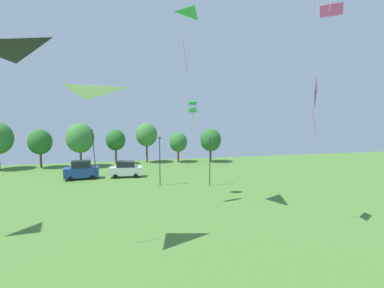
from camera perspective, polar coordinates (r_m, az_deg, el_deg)
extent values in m
cube|color=purple|center=(27.06, 22.48, 9.25)|extent=(1.64, 2.03, 2.58)
cylinder|color=#E54C93|center=(27.05, 22.51, 9.25)|extent=(0.07, 0.06, 2.35)
cylinder|color=#E54C93|center=(27.03, 22.25, 3.73)|extent=(0.35, 0.30, 2.59)
cube|color=green|center=(33.56, 0.12, 7.84)|extent=(1.00, 1.03, 0.52)
cube|color=green|center=(33.55, 0.12, 6.47)|extent=(1.00, 1.03, 0.52)
cylinder|color=orange|center=(33.13, -0.33, 7.16)|extent=(0.02, 0.02, 1.21)
cylinder|color=orange|center=(33.30, 0.85, 7.16)|extent=(0.02, 0.02, 1.21)
cylinder|color=orange|center=(33.81, -0.59, 7.14)|extent=(0.02, 0.02, 1.21)
cylinder|color=orange|center=(33.97, 0.56, 7.14)|extent=(0.02, 0.02, 1.21)
cylinder|color=orange|center=(33.56, 0.12, 4.64)|extent=(0.16, 0.27, 1.61)
pyramid|color=white|center=(22.56, -19.37, 5.05)|extent=(3.84, 3.34, 0.89)
cylinder|color=black|center=(21.76, -18.16, -1.50)|extent=(0.27, 0.47, 3.21)
pyramid|color=green|center=(30.51, -3.55, 21.90)|extent=(3.04, 3.65, 0.24)
cylinder|color=#E54C93|center=(29.72, -1.34, 16.56)|extent=(0.48, 0.20, 3.10)
pyramid|color=black|center=(11.59, -24.67, 13.19)|extent=(1.98, 2.90, 0.67)
cube|color=#E54C93|center=(25.50, 25.07, 22.17)|extent=(2.12, 2.13, 1.19)
cylinder|color=white|center=(25.87, 22.87, 23.82)|extent=(0.02, 0.02, 2.33)
cylinder|color=white|center=(26.63, 25.42, 23.18)|extent=(0.02, 0.02, 2.33)
cube|color=#234299|center=(45.61, -20.32, -5.06)|extent=(4.87, 2.32, 1.37)
cube|color=#1E232D|center=(45.40, -20.38, -3.62)|extent=(2.75, 1.94, 0.96)
cylinder|color=black|center=(44.86, -18.43, -6.07)|extent=(0.66, 0.29, 0.64)
cylinder|color=black|center=(46.63, -18.49, -5.61)|extent=(0.66, 0.29, 0.64)
cylinder|color=black|center=(44.91, -22.17, -6.20)|extent=(0.66, 0.29, 0.64)
cylinder|color=black|center=(46.67, -22.08, -5.74)|extent=(0.66, 0.29, 0.64)
cube|color=silver|center=(45.19, -12.46, -5.03)|extent=(4.77, 2.17, 1.20)
cube|color=#1E232D|center=(45.00, -12.49, -3.76)|extent=(2.68, 1.84, 0.84)
cylinder|color=black|center=(44.35, -10.67, -6.00)|extent=(0.66, 0.28, 0.64)
cylinder|color=black|center=(46.08, -10.58, -5.54)|extent=(0.66, 0.28, 0.64)
cylinder|color=black|center=(44.58, -14.38, -6.02)|extent=(0.66, 0.28, 0.64)
cylinder|color=black|center=(46.30, -14.14, -5.56)|extent=(0.66, 0.28, 0.64)
cylinder|color=#2D2D33|center=(38.89, 3.42, -3.56)|extent=(0.12, 0.12, 6.04)
cube|color=#4C4C51|center=(38.48, 3.45, 1.05)|extent=(0.36, 0.20, 0.24)
cylinder|color=#2D2D33|center=(39.14, -6.15, -3.47)|extent=(0.12, 0.12, 6.12)
cube|color=#4C4C51|center=(38.73, -6.20, 1.17)|extent=(0.36, 0.20, 0.24)
cylinder|color=brown|center=(57.31, -26.83, -2.60)|extent=(0.36, 0.36, 3.02)
ellipsoid|color=#286628|center=(56.97, -26.98, 0.37)|extent=(3.93, 3.93, 4.32)
cylinder|color=brown|center=(55.32, -20.41, -2.44)|extent=(0.36, 0.36, 3.33)
ellipsoid|color=#3D7F38|center=(54.94, -20.55, 1.09)|extent=(4.68, 4.68, 5.15)
cylinder|color=brown|center=(56.49, -14.27, -2.17)|extent=(0.36, 0.36, 3.14)
ellipsoid|color=#286628|center=(56.15, -14.35, 0.75)|extent=(3.52, 3.52, 3.87)
cylinder|color=brown|center=(57.21, -8.59, -1.62)|extent=(0.36, 0.36, 3.78)
ellipsoid|color=#3D7F38|center=(56.85, -8.65, 1.76)|extent=(3.99, 3.99, 4.39)
cylinder|color=brown|center=(57.15, -2.63, -2.17)|extent=(0.36, 0.36, 2.58)
ellipsoid|color=#337533|center=(56.83, -2.64, 0.38)|extent=(3.39, 3.39, 3.73)
cylinder|color=brown|center=(57.28, 3.56, -2.07)|extent=(0.36, 0.36, 2.76)
ellipsoid|color=#286628|center=(56.94, 3.58, 0.78)|extent=(3.93, 3.93, 4.32)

